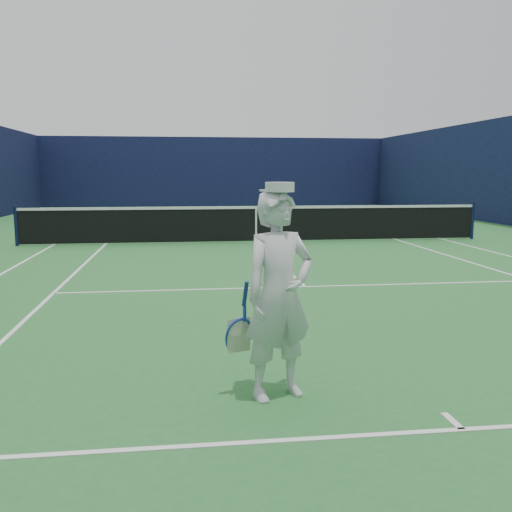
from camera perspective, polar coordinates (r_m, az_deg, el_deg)
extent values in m
plane|color=#2A6F31|center=(15.93, 0.01, 1.39)|extent=(80.00, 80.00, 0.00)
cube|color=white|center=(27.71, -3.20, 4.31)|extent=(11.03, 0.06, 0.01)
cube|color=white|center=(4.72, 19.90, -16.01)|extent=(11.03, 0.06, 0.01)
cube|color=white|center=(16.17, -19.65, 1.02)|extent=(0.06, 23.83, 0.01)
cube|color=white|center=(17.51, 18.11, 1.61)|extent=(0.06, 23.83, 0.01)
cube|color=white|center=(15.93, -14.84, 1.13)|extent=(0.06, 23.77, 0.01)
cube|color=white|center=(16.96, 13.93, 1.57)|extent=(0.06, 23.77, 0.01)
cube|color=white|center=(22.26, -2.14, 3.35)|extent=(8.23, 0.06, 0.01)
cube|color=white|center=(9.70, 4.93, -3.08)|extent=(8.23, 0.06, 0.01)
cube|color=white|center=(15.93, 0.01, 1.40)|extent=(0.06, 12.80, 0.01)
cube|color=white|center=(27.56, -3.17, 4.28)|extent=(0.06, 0.30, 0.01)
cube|color=white|center=(4.84, 19.06, -15.33)|extent=(0.06, 0.30, 0.01)
cube|color=#0E1234|center=(33.75, -4.01, 8.39)|extent=(20.12, 0.12, 4.00)
cylinder|color=#141E4C|center=(16.33, -22.87, 2.79)|extent=(0.09, 0.09, 1.07)
cylinder|color=#141E4C|center=(17.87, 20.83, 3.32)|extent=(0.09, 0.09, 1.07)
cube|color=black|center=(15.88, 0.01, 3.18)|extent=(12.79, 0.02, 0.92)
cube|color=white|center=(15.85, 0.01, 4.87)|extent=(12.79, 0.04, 0.07)
cube|color=white|center=(15.88, 0.01, 3.07)|extent=(0.05, 0.03, 0.94)
imported|color=silver|center=(4.81, 2.33, -3.96)|extent=(0.76, 0.63, 1.77)
cylinder|color=white|center=(4.70, 2.39, 6.91)|extent=(0.24, 0.24, 0.08)
cube|color=white|center=(4.81, 1.57, 6.58)|extent=(0.20, 0.16, 0.02)
cylinder|color=navy|center=(4.74, -1.08, -3.79)|extent=(0.06, 0.10, 0.22)
cube|color=#1C3798|center=(4.83, -1.14, -5.75)|extent=(0.03, 0.03, 0.14)
torus|color=#1C3798|center=(4.93, -1.72, -7.91)|extent=(0.31, 0.20, 0.29)
cube|color=beige|center=(4.93, -1.72, -7.91)|extent=(0.21, 0.09, 0.30)
sphere|color=#AED117|center=(5.01, 4.27, -2.45)|extent=(0.07, 0.07, 0.07)
sphere|color=#AED117|center=(5.05, 4.58, -2.03)|extent=(0.07, 0.07, 0.07)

